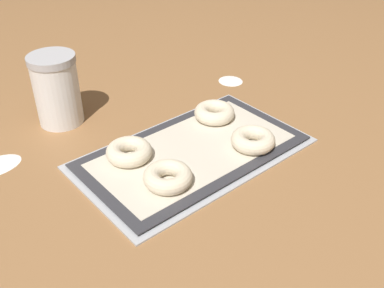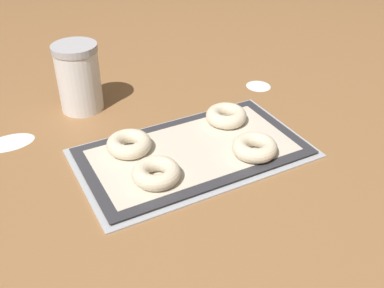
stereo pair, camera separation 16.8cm
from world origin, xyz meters
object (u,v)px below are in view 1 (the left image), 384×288
baking_tray (192,153)px  bagel_front_right (253,140)px  bagel_front_left (168,177)px  bagel_back_right (214,113)px  bagel_back_left (129,152)px  flour_canister (57,90)px

baking_tray → bagel_front_right: size_ratio=5.15×
bagel_front_left → bagel_back_right: bearing=27.7°
baking_tray → bagel_back_right: size_ratio=5.15×
baking_tray → bagel_front_right: bearing=-33.5°
bagel_back_left → bagel_back_right: bearing=1.1°
baking_tray → bagel_front_left: 0.12m
baking_tray → flour_canister: bearing=115.4°
flour_canister → baking_tray: bearing=-64.6°
bagel_back_right → bagel_front_right: bearing=-96.7°
bagel_front_right → bagel_back_right: (0.02, 0.14, 0.00)m
flour_canister → bagel_front_left: bearing=-83.9°
baking_tray → bagel_back_left: (-0.12, 0.06, 0.02)m
bagel_back_left → bagel_front_left: bearing=-85.4°
bagel_front_left → bagel_back_left: bearing=94.6°
baking_tray → bagel_back_left: 0.13m
baking_tray → flour_canister: (-0.15, 0.31, 0.08)m
bagel_back_right → bagel_back_left: bearing=-178.9°
bagel_front_left → bagel_back_right: 0.26m
bagel_front_left → bagel_back_left: same height
bagel_front_left → bagel_back_left: 0.12m
bagel_front_right → bagel_back_right: bearing=83.3°
bagel_front_right → bagel_back_left: 0.26m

